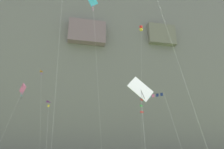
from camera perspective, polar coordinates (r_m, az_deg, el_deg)
name	(u,v)px	position (r m, az deg, el deg)	size (l,w,h in m)	color
cliff_face	(85,33)	(73.76, -7.58, 11.41)	(180.00, 22.76, 80.92)	slate
kite_diamond_low_center	(141,90)	(17.62, 7.95, -4.29)	(2.49, 2.97, 8.34)	white
kite_delta_far_left	(51,106)	(40.27, -16.61, -8.47)	(1.30, 3.88, 10.10)	purple
kite_diamond_high_right	(93,6)	(36.45, -5.19, 18.43)	(2.75, 2.02, 26.79)	#38B2D1
kite_diamond_mid_center	(22,90)	(42.28, -23.64, -3.99)	(2.93, 4.64, 14.10)	pink
kite_banner_upper_right	(154,100)	(25.90, 11.52, -7.03)	(2.86, 5.26, 8.76)	black
kite_delta_upper_mid	(43,79)	(43.14, -18.69, -1.23)	(1.95, 2.49, 16.71)	orange
kite_box_near_cliff	(141,29)	(49.37, 8.06, 12.37)	(3.11, 4.44, 29.42)	red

